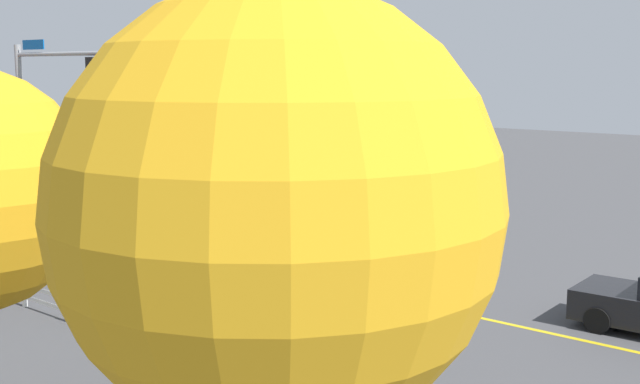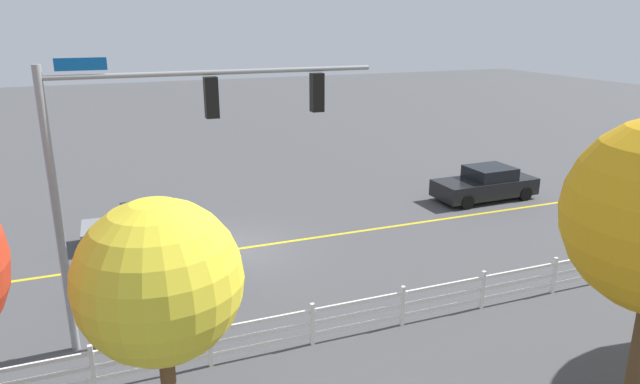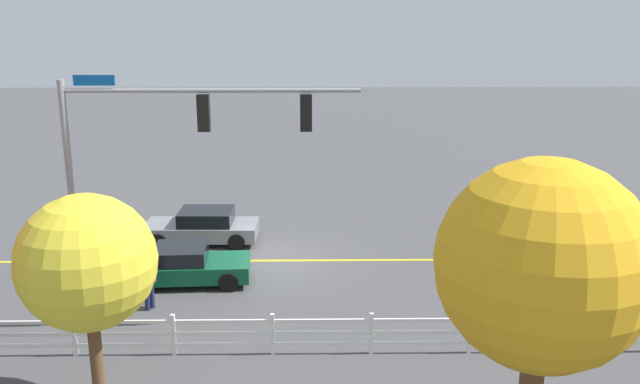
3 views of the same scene
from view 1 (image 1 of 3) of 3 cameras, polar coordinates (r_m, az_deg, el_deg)
The scene contains 8 objects.
ground_plane at distance 25.32m, azimuth -4.31°, elevation -5.61°, with size 120.00×120.00×0.00m, color #444447.
lane_center_stripe at distance 22.84m, azimuth 3.05°, elevation -7.20°, with size 28.00×0.16×0.01m, color gold.
signal_assembly at distance 23.50m, azimuth -17.63°, elevation 5.39°, with size 8.09×0.38×7.15m.
car_1 at distance 25.84m, azimuth -11.84°, elevation -4.08°, with size 4.21×2.07×1.28m.
car_2 at distance 28.56m, azimuth -5.59°, elevation -2.63°, with size 4.43×2.02×1.32m.
pedestrian at distance 25.19m, azimuth -16.55°, elevation -3.86°, with size 0.43×0.48×1.69m.
white_rail_fence at distance 18.57m, azimuth -12.31°, elevation -9.29°, with size 26.10×0.10×1.15m.
tree_0 at distance 8.08m, azimuth -3.16°, elevation -1.36°, with size 4.64×4.64×7.24m.
Camera 1 is at (-16.92, 17.73, 6.34)m, focal length 44.40 mm.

